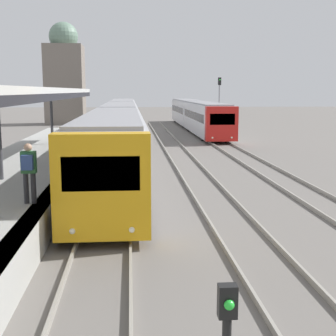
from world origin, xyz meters
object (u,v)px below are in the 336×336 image
at_px(train_far, 196,114).
at_px(person_on_platform, 29,168).
at_px(train_near, 120,123).
at_px(signal_mast_far, 219,99).

bearing_deg(train_far, person_on_platform, -104.85).
bearing_deg(train_far, train_near, -117.79).
height_order(train_near, train_far, train_near).
xyz_separation_m(person_on_platform, signal_mast_far, (11.23, 31.30, 1.32)).
xyz_separation_m(train_far, signal_mast_far, (1.47, -5.48, 1.64)).
distance_m(person_on_platform, train_near, 22.21).
bearing_deg(person_on_platform, signal_mast_far, 70.27).
bearing_deg(train_near, person_on_platform, -95.22).
bearing_deg(train_far, signal_mast_far, -74.97).
relative_size(person_on_platform, signal_mast_far, 0.31).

